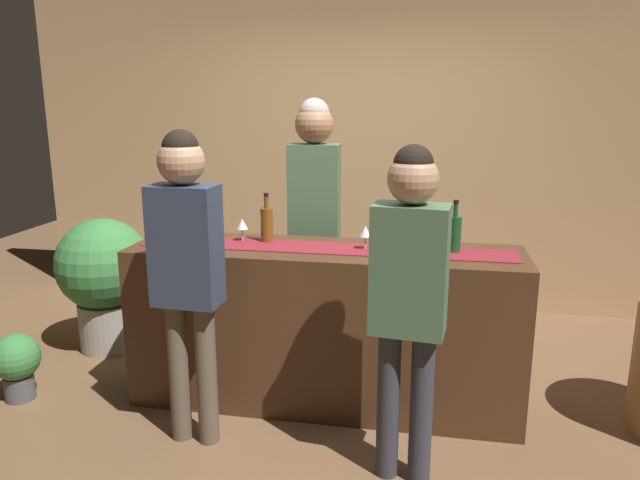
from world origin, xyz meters
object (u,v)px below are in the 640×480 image
customer_sipping (409,283)px  customer_browsing (186,257)px  wine_glass_mid_counter (204,227)px  wine_glass_far_end (365,232)px  wine_bottle_amber (267,224)px  bartender (314,200)px  potted_plant_tall (104,275)px  wine_bottle_green (454,233)px  potted_plant_small (16,362)px  wine_glass_near_customer (242,225)px

customer_sipping → customer_browsing: (-1.13, 0.13, 0.04)m
customer_sipping → wine_glass_mid_counter: bearing=158.6°
customer_browsing → wine_glass_mid_counter: bearing=103.8°
wine_glass_far_end → wine_bottle_amber: bearing=172.6°
bartender → potted_plant_tall: bartender is taller
wine_bottle_green → potted_plant_small: size_ratio=0.71×
wine_bottle_green → potted_plant_tall: (-2.46, 0.44, -0.51)m
wine_bottle_amber → bartender: 0.53m
wine_bottle_amber → wine_glass_near_customer: size_ratio=2.10×
wine_bottle_amber → wine_glass_near_customer: 0.15m
customer_browsing → wine_bottle_green: bearing=26.5°
wine_bottle_amber → wine_bottle_green: bearing=-2.4°
wine_bottle_green → customer_browsing: size_ratio=0.18×
potted_plant_small → wine_glass_mid_counter: bearing=15.3°
wine_bottle_amber → wine_bottle_green: same height
wine_bottle_green → wine_glass_mid_counter: (-1.47, -0.07, -0.01)m
wine_glass_far_end → customer_browsing: (-0.85, -0.58, -0.04)m
customer_sipping → potted_plant_tall: bearing=158.9°
wine_bottle_amber → wine_glass_far_end: 0.61m
wine_glass_far_end → customer_sipping: (0.28, -0.71, -0.07)m
wine_bottle_green → customer_browsing: (-1.36, -0.61, -0.04)m
wine_glass_mid_counter → bartender: 0.83m
wine_bottle_amber → customer_browsing: size_ratio=0.18×
wine_glass_near_customer → potted_plant_small: (-1.34, -0.42, -0.83)m
customer_sipping → potted_plant_small: 2.52m
wine_glass_mid_counter → bartender: bartender is taller
wine_glass_mid_counter → potted_plant_tall: wine_glass_mid_counter is taller
wine_glass_far_end → customer_sipping: customer_sipping is taller
wine_glass_near_customer → bartender: bartender is taller
customer_browsing → potted_plant_small: size_ratio=3.96×
wine_glass_near_customer → potted_plant_small: size_ratio=0.34×
wine_glass_mid_counter → wine_glass_far_end: same height
wine_glass_near_customer → customer_sipping: customer_sipping is taller
wine_glass_mid_counter → customer_sipping: 1.41m
potted_plant_tall → potted_plant_small: size_ratio=2.32×
customer_sipping → customer_browsing: customer_browsing is taller
wine_glass_near_customer → potted_plant_tall: wine_glass_near_customer is taller
customer_sipping → potted_plant_small: size_ratio=3.85×
customer_browsing → wine_bottle_amber: bearing=71.8°
wine_glass_far_end → bartender: 0.70m
wine_bottle_amber → bartender: bearing=67.7°
wine_glass_far_end → customer_browsing: size_ratio=0.09×
wine_glass_far_end → wine_bottle_green: bearing=3.8°
customer_sipping → customer_browsing: size_ratio=0.97×
wine_bottle_green → wine_glass_mid_counter: size_ratio=2.10×
wine_glass_far_end → potted_plant_small: 2.29m
bartender → potted_plant_tall: 1.66m
customer_sipping → bartender: bearing=125.1°
wine_glass_far_end → customer_sipping: 0.76m
wine_bottle_amber → wine_glass_mid_counter: bearing=-161.2°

